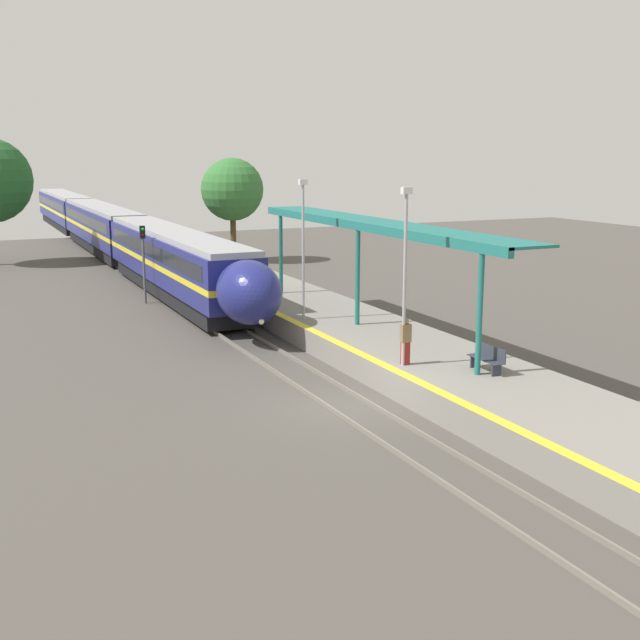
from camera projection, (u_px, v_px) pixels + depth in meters
ground_plane at (348, 407)px, 26.77m from camera, size 120.00×120.00×0.00m
rail_left at (329, 407)px, 26.46m from camera, size 0.08×90.00×0.15m
rail_right at (367, 402)px, 27.05m from camera, size 0.08×90.00×0.15m
train at (105, 227)px, 65.91m from camera, size 2.88×73.57×3.94m
platform_right at (455, 378)px, 28.41m from camera, size 5.08×64.00×0.99m
platform_bench at (488, 358)px, 27.33m from camera, size 0.44×1.63×0.89m
person_waiting at (406, 341)px, 28.11m from camera, size 0.36×0.22×1.68m
railway_signal at (143, 256)px, 44.55m from camera, size 0.28×0.28×4.36m
lamppost_near at (405, 267)px, 27.49m from camera, size 0.36×0.20×6.20m
lamppost_mid at (303, 241)px, 35.27m from camera, size 0.36×0.20×6.20m
station_canopy at (370, 228)px, 34.26m from camera, size 2.02×20.64×4.47m
background_tree_right at (232, 190)px, 60.92m from camera, size 4.75×4.75×7.93m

